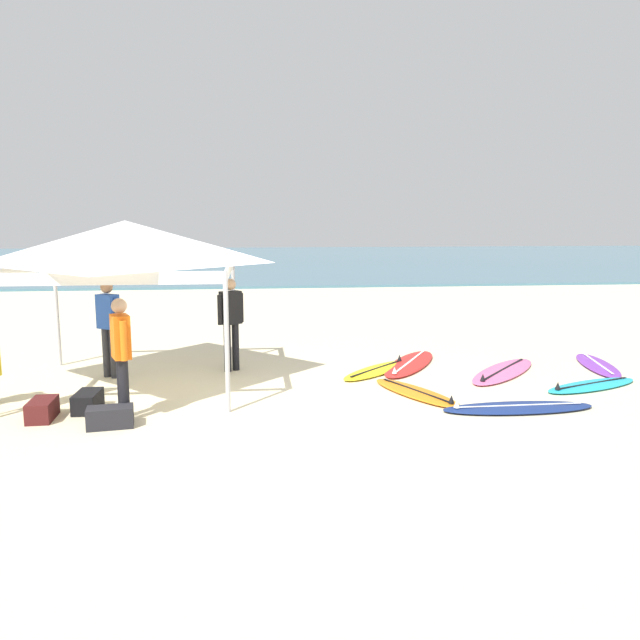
% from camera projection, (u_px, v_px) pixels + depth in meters
% --- Properties ---
extents(ground_plane, '(80.00, 80.00, 0.00)m').
position_uv_depth(ground_plane, '(284.00, 400.00, 9.66)').
color(ground_plane, beige).
extents(sea, '(80.00, 36.00, 0.10)m').
position_uv_depth(sea, '(260.00, 260.00, 42.96)').
color(sea, teal).
rests_on(sea, ground).
extents(canopy_tent, '(3.44, 3.44, 2.75)m').
position_uv_depth(canopy_tent, '(126.00, 243.00, 10.16)').
color(canopy_tent, '#B7B7BC').
rests_on(canopy_tent, ground).
extents(surfboard_purple, '(0.98, 2.09, 0.19)m').
position_uv_depth(surfboard_purple, '(597.00, 365.00, 11.87)').
color(surfboard_purple, purple).
rests_on(surfboard_purple, ground).
extents(surfboard_orange, '(1.33, 2.02, 0.19)m').
position_uv_depth(surfboard_orange, '(416.00, 393.00, 9.97)').
color(surfboard_orange, orange).
rests_on(surfboard_orange, ground).
extents(surfboard_navy, '(2.29, 0.64, 0.19)m').
position_uv_depth(surfboard_navy, '(518.00, 408.00, 9.17)').
color(surfboard_navy, navy).
rests_on(surfboard_navy, ground).
extents(surfboard_cyan, '(2.02, 1.20, 0.19)m').
position_uv_depth(surfboard_cyan, '(592.00, 385.00, 10.41)').
color(surfboard_cyan, '#23B2CC').
rests_on(surfboard_cyan, ground).
extents(surfboard_pink, '(2.13, 2.27, 0.19)m').
position_uv_depth(surfboard_pink, '(503.00, 371.00, 11.39)').
color(surfboard_pink, pink).
rests_on(surfboard_pink, ground).
extents(surfboard_red, '(1.79, 2.47, 0.19)m').
position_uv_depth(surfboard_red, '(410.00, 364.00, 11.98)').
color(surfboard_red, red).
rests_on(surfboard_red, ground).
extents(surfboard_yellow, '(1.74, 1.75, 0.19)m').
position_uv_depth(surfboard_yellow, '(377.00, 370.00, 11.47)').
color(surfboard_yellow, yellow).
rests_on(surfboard_yellow, ground).
extents(person_blue, '(0.47, 0.38, 1.71)m').
position_uv_depth(person_blue, '(108.00, 322.00, 10.93)').
color(person_blue, '#2D2D33').
rests_on(person_blue, ground).
extents(person_orange, '(0.33, 0.52, 1.71)m').
position_uv_depth(person_orange, '(121.00, 350.00, 8.58)').
color(person_orange, black).
rests_on(person_orange, ground).
extents(person_black, '(0.46, 0.39, 1.71)m').
position_uv_depth(person_black, '(231.00, 318.00, 11.41)').
color(person_black, black).
rests_on(person_black, ground).
extents(gear_bag_near_tent, '(0.34, 0.61, 0.28)m').
position_uv_depth(gear_bag_near_tent, '(88.00, 401.00, 9.12)').
color(gear_bag_near_tent, black).
rests_on(gear_bag_near_tent, ground).
extents(gear_bag_by_pole, '(0.35, 0.61, 0.28)m').
position_uv_depth(gear_bag_by_pole, '(42.00, 410.00, 8.73)').
color(gear_bag_by_pole, '#4C1919').
rests_on(gear_bag_by_pole, ground).
extents(gear_bag_on_sand, '(0.64, 0.41, 0.28)m').
position_uv_depth(gear_bag_on_sand, '(110.00, 417.00, 8.40)').
color(gear_bag_on_sand, '#232328').
rests_on(gear_bag_on_sand, ground).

